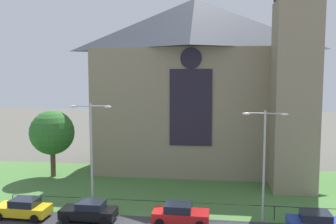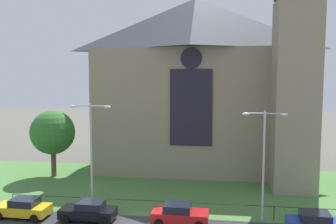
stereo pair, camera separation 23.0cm
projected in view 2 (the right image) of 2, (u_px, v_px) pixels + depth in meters
name	position (u px, v px, depth m)	size (l,w,h in m)	color
ground	(159.00, 186.00, 36.78)	(160.00, 160.00, 0.00)	#56544C
grass_verge	(155.00, 192.00, 34.81)	(120.00, 20.00, 0.01)	#477538
church_building	(201.00, 82.00, 43.13)	(23.20, 16.20, 26.00)	gray
iron_railing	(181.00, 204.00, 28.89)	(28.51, 0.07, 1.13)	black
tree_left_far	(53.00, 133.00, 39.91)	(4.81, 4.81, 7.27)	brown
streetlamp_near	(91.00, 144.00, 29.29)	(3.37, 0.26, 8.85)	#B2B2B7
streetlamp_far	(264.00, 152.00, 27.52)	(3.37, 0.26, 8.44)	#B2B2B7
parked_car_yellow	(23.00, 208.00, 28.67)	(4.26, 2.15, 1.51)	gold
parked_car_black	(89.00, 211.00, 28.00)	(4.23, 2.08, 1.51)	black
parked_car_red	(180.00, 214.00, 27.40)	(4.24, 2.09, 1.51)	#B21919
parked_car_blue	(317.00, 223.00, 25.69)	(4.26, 2.14, 1.51)	#1E3899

